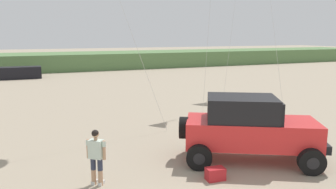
% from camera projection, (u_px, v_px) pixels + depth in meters
% --- Properties ---
extents(dune_ridge, '(90.00, 8.72, 2.04)m').
position_uv_depth(dune_ridge, '(99.00, 60.00, 45.19)').
color(dune_ridge, '#567A47').
rests_on(dune_ridge, ground_plane).
extents(jeep, '(4.99, 4.19, 2.26)m').
position_uv_depth(jeep, '(249.00, 127.00, 11.59)').
color(jeep, red).
rests_on(jeep, ground_plane).
extents(person_watching, '(0.51, 0.46, 1.67)m').
position_uv_depth(person_watching, '(96.00, 154.00, 9.71)').
color(person_watching, tan).
rests_on(person_watching, ground_plane).
extents(cooler_box, '(0.59, 0.41, 0.38)m').
position_uv_depth(cooler_box, '(215.00, 174.00, 10.17)').
color(cooler_box, '#B21E23').
rests_on(cooler_box, ground_plane).
extents(distant_sedan, '(4.23, 1.77, 1.20)m').
position_uv_depth(distant_sedan, '(19.00, 73.00, 33.89)').
color(distant_sedan, black).
rests_on(distant_sedan, ground_plane).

